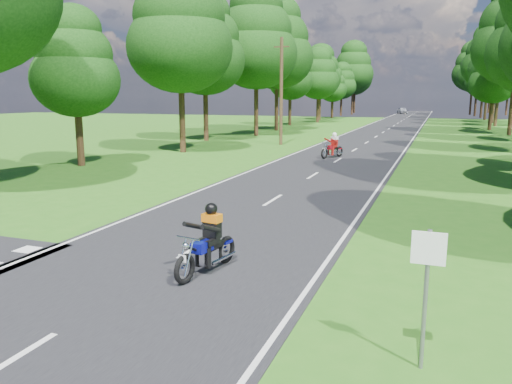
% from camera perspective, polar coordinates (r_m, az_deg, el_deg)
% --- Properties ---
extents(ground, '(160.00, 160.00, 0.00)m').
position_cam_1_polar(ground, '(11.04, -11.45, -9.07)').
color(ground, '#276216').
rests_on(ground, ground).
extents(main_road, '(7.00, 140.00, 0.02)m').
position_cam_1_polar(main_road, '(59.15, 14.97, 7.00)').
color(main_road, black).
rests_on(main_road, ground).
extents(road_markings, '(7.40, 140.00, 0.01)m').
position_cam_1_polar(road_markings, '(57.31, 14.65, 6.91)').
color(road_markings, silver).
rests_on(road_markings, main_road).
extents(treeline, '(40.00, 115.35, 14.78)m').
position_cam_1_polar(treeline, '(69.11, 17.36, 14.25)').
color(treeline, black).
rests_on(treeline, ground).
extents(telegraph_pole, '(1.20, 0.26, 8.00)m').
position_cam_1_polar(telegraph_pole, '(38.55, 2.90, 11.46)').
color(telegraph_pole, '#382616').
rests_on(telegraph_pole, ground).
extents(road_sign, '(0.45, 0.07, 2.00)m').
position_cam_1_polar(road_sign, '(7.17, 18.94, -9.18)').
color(road_sign, slate).
rests_on(road_sign, ground).
extents(rider_near_blue, '(0.90, 1.87, 1.50)m').
position_cam_1_polar(rider_near_blue, '(10.62, -5.71, -5.34)').
color(rider_near_blue, '#0C0F85').
rests_on(rider_near_blue, main_road).
extents(rider_far_red, '(1.31, 1.93, 1.53)m').
position_cam_1_polar(rider_far_red, '(30.70, 8.71, 5.33)').
color(rider_far_red, maroon).
rests_on(rider_far_red, main_road).
extents(distant_car, '(2.70, 4.19, 1.33)m').
position_cam_1_polar(distant_car, '(108.53, 16.39, 8.93)').
color(distant_car, silver).
rests_on(distant_car, main_road).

